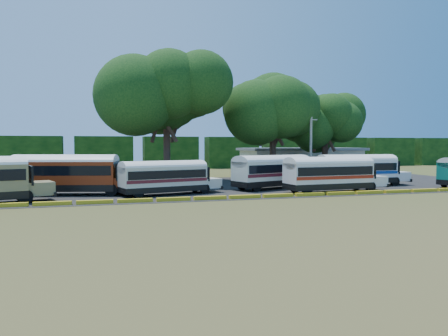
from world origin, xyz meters
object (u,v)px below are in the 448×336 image
object	(u,v)px
bus_cream_west	(166,176)
tree_west	(167,91)
bus_white_red	(330,172)
bus_red	(69,172)

from	to	relation	value
bus_cream_west	tree_west	xyz separation A→B (m)	(2.02, 12.11, 8.96)
bus_cream_west	bus_white_red	distance (m)	15.36
bus_cream_west	tree_west	distance (m)	15.20
bus_white_red	bus_red	bearing A→B (deg)	164.36
bus_red	bus_white_red	world-z (taller)	bus_red
bus_red	bus_white_red	xyz separation A→B (m)	(23.48, -4.74, -0.17)
bus_red	bus_cream_west	distance (m)	8.65
bus_red	tree_west	distance (m)	16.55
tree_west	bus_white_red	bearing A→B (deg)	-47.55
bus_red	bus_white_red	distance (m)	23.95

